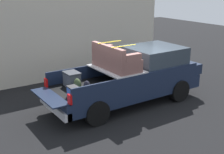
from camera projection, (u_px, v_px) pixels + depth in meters
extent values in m
plane|color=black|center=(126.00, 103.00, 10.80)|extent=(40.00, 40.00, 0.00)
cube|color=#162138|center=(126.00, 87.00, 10.62)|extent=(5.50, 1.92, 0.47)
cube|color=black|center=(97.00, 87.00, 9.90)|extent=(2.80, 1.80, 0.04)
cube|color=#162138|center=(83.00, 73.00, 10.57)|extent=(2.80, 0.06, 0.50)
cube|color=#162138|center=(113.00, 88.00, 9.10)|extent=(2.80, 0.06, 0.50)
cube|color=#162138|center=(130.00, 73.00, 10.56)|extent=(0.06, 1.80, 0.50)
cube|color=#162138|center=(49.00, 97.00, 9.02)|extent=(0.55, 1.80, 0.04)
cube|color=#B2B2B7|center=(116.00, 69.00, 10.16)|extent=(1.25, 1.92, 0.04)
cube|color=#162138|center=(155.00, 68.00, 11.18)|extent=(2.30, 1.92, 0.50)
cube|color=#2D3842|center=(154.00, 54.00, 10.96)|extent=(1.94, 1.76, 0.58)
cube|color=#162138|center=(181.00, 64.00, 11.92)|extent=(0.40, 1.82, 0.38)
cube|color=#B2B2B7|center=(55.00, 107.00, 9.21)|extent=(0.24, 1.92, 0.24)
cube|color=red|center=(46.00, 83.00, 9.80)|extent=(0.06, 0.20, 0.28)
cube|color=red|center=(70.00, 99.00, 8.41)|extent=(0.06, 0.20, 0.28)
cylinder|color=black|center=(148.00, 78.00, 12.30)|extent=(0.80, 0.30, 0.80)
cylinder|color=black|center=(179.00, 90.00, 10.91)|extent=(0.80, 0.30, 0.80)
cylinder|color=black|center=(71.00, 95.00, 10.45)|extent=(0.80, 0.30, 0.80)
cylinder|color=black|center=(97.00, 113.00, 9.06)|extent=(0.80, 0.30, 0.80)
cube|color=#474C56|center=(72.00, 80.00, 9.82)|extent=(0.40, 0.55, 0.44)
cube|color=#31353C|center=(72.00, 73.00, 9.75)|extent=(0.44, 0.59, 0.05)
ellipsoid|color=#384728|center=(77.00, 85.00, 9.31)|extent=(0.20, 0.36, 0.44)
ellipsoid|color=#384728|center=(74.00, 88.00, 9.27)|extent=(0.09, 0.25, 0.19)
ellipsoid|color=black|center=(87.00, 88.00, 9.09)|extent=(0.20, 0.30, 0.45)
ellipsoid|color=black|center=(84.00, 90.00, 9.05)|extent=(0.09, 0.21, 0.20)
cube|color=#3359B2|center=(73.00, 92.00, 8.91)|extent=(0.26, 0.34, 0.30)
cube|color=#262628|center=(73.00, 87.00, 8.85)|extent=(0.28, 0.36, 0.04)
cube|color=brown|center=(116.00, 62.00, 10.09)|extent=(0.85, 1.82, 0.42)
cube|color=brown|center=(108.00, 51.00, 9.78)|extent=(0.16, 1.82, 0.40)
cube|color=brown|center=(105.00, 48.00, 10.66)|extent=(0.61, 0.20, 0.22)
cube|color=brown|center=(132.00, 57.00, 9.38)|extent=(0.61, 0.20, 0.22)
cube|color=yellow|center=(110.00, 42.00, 10.23)|extent=(0.95, 0.03, 0.02)
cube|color=yellow|center=(124.00, 46.00, 9.58)|extent=(0.95, 0.03, 0.02)
cube|color=beige|center=(72.00, 33.00, 13.40)|extent=(9.40, 0.36, 4.02)
cylinder|color=#3F4C66|center=(140.00, 60.00, 15.01)|extent=(0.56, 0.56, 0.90)
cylinder|color=#3F4C66|center=(141.00, 50.00, 14.86)|extent=(0.60, 0.60, 0.08)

